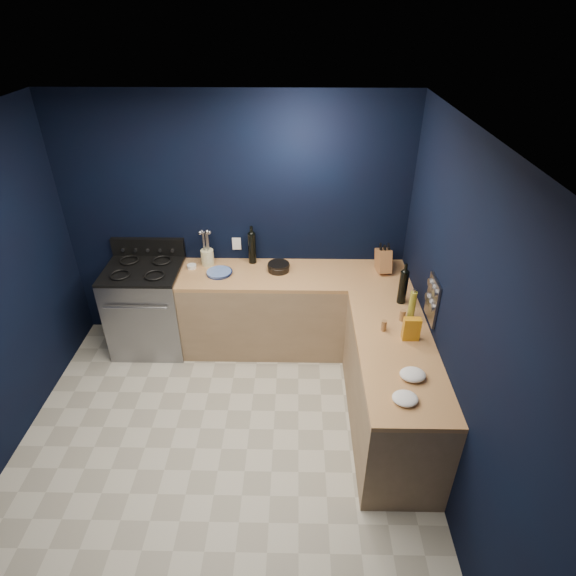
{
  "coord_description": "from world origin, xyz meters",
  "views": [
    {
      "loc": [
        0.62,
        -2.67,
        3.29
      ],
      "look_at": [
        0.55,
        1.0,
        1.0
      ],
      "focal_mm": 29.42,
      "sensor_mm": 36.0,
      "label": 1
    }
  ],
  "objects_px": {
    "plate_stack": "(219,273)",
    "crouton_bag": "(411,329)",
    "gas_range": "(149,309)",
    "knife_block": "(383,260)",
    "utensil_crock": "(207,257)"
  },
  "relations": [
    {
      "from": "gas_range",
      "to": "knife_block",
      "type": "height_order",
      "value": "knife_block"
    },
    {
      "from": "gas_range",
      "to": "plate_stack",
      "type": "xyz_separation_m",
      "value": [
        0.78,
        -0.0,
        0.46
      ]
    },
    {
      "from": "plate_stack",
      "to": "knife_block",
      "type": "height_order",
      "value": "knife_block"
    },
    {
      "from": "plate_stack",
      "to": "gas_range",
      "type": "bearing_deg",
      "value": 179.68
    },
    {
      "from": "gas_range",
      "to": "crouton_bag",
      "type": "distance_m",
      "value": 2.74
    },
    {
      "from": "plate_stack",
      "to": "crouton_bag",
      "type": "bearing_deg",
      "value": -30.97
    },
    {
      "from": "plate_stack",
      "to": "utensil_crock",
      "type": "distance_m",
      "value": 0.25
    },
    {
      "from": "knife_block",
      "to": "gas_range",
      "type": "bearing_deg",
      "value": 176.23
    },
    {
      "from": "gas_range",
      "to": "crouton_bag",
      "type": "bearing_deg",
      "value": -22.48
    },
    {
      "from": "utensil_crock",
      "to": "knife_block",
      "type": "xyz_separation_m",
      "value": [
        1.8,
        -0.1,
        0.03
      ]
    },
    {
      "from": "plate_stack",
      "to": "utensil_crock",
      "type": "relative_size",
      "value": 1.5
    },
    {
      "from": "gas_range",
      "to": "crouton_bag",
      "type": "relative_size",
      "value": 4.56
    },
    {
      "from": "gas_range",
      "to": "knife_block",
      "type": "bearing_deg",
      "value": 2.34
    },
    {
      "from": "gas_range",
      "to": "knife_block",
      "type": "xyz_separation_m",
      "value": [
        2.43,
        0.1,
        0.55
      ]
    },
    {
      "from": "utensil_crock",
      "to": "knife_block",
      "type": "distance_m",
      "value": 1.8
    }
  ]
}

